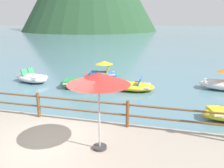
{
  "coord_description": "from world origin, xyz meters",
  "views": [
    {
      "loc": [
        3.08,
        -5.74,
        3.99
      ],
      "look_at": [
        0.24,
        5.0,
        0.9
      ],
      "focal_mm": 37.69,
      "sensor_mm": 36.0,
      "label": 1
    }
  ],
  "objects_px": {
    "pedal_boat_0": "(32,78)",
    "pedal_boat_4": "(79,83)",
    "beach_umbrella": "(99,79)",
    "pedal_boat_2": "(133,86)",
    "pedal_boat_3": "(103,72)",
    "pedal_boat_1": "(223,83)"
  },
  "relations": [
    {
      "from": "beach_umbrella",
      "to": "pedal_boat_3",
      "type": "bearing_deg",
      "value": 106.42
    },
    {
      "from": "pedal_boat_1",
      "to": "pedal_boat_4",
      "type": "height_order",
      "value": "pedal_boat_1"
    },
    {
      "from": "pedal_boat_1",
      "to": "pedal_boat_2",
      "type": "xyz_separation_m",
      "value": [
        -4.98,
        -1.37,
        -0.17
      ]
    },
    {
      "from": "pedal_boat_1",
      "to": "pedal_boat_3",
      "type": "height_order",
      "value": "pedal_boat_1"
    },
    {
      "from": "pedal_boat_0",
      "to": "pedal_boat_4",
      "type": "distance_m",
      "value": 3.54
    },
    {
      "from": "pedal_boat_3",
      "to": "pedal_boat_4",
      "type": "bearing_deg",
      "value": -104.49
    },
    {
      "from": "pedal_boat_1",
      "to": "pedal_boat_4",
      "type": "relative_size",
      "value": 1.02
    },
    {
      "from": "pedal_boat_0",
      "to": "pedal_boat_3",
      "type": "xyz_separation_m",
      "value": [
        4.19,
        2.17,
        0.13
      ]
    },
    {
      "from": "pedal_boat_3",
      "to": "pedal_boat_4",
      "type": "distance_m",
      "value": 2.71
    },
    {
      "from": "pedal_boat_2",
      "to": "pedal_boat_1",
      "type": "bearing_deg",
      "value": 15.33
    },
    {
      "from": "pedal_boat_0",
      "to": "pedal_boat_1",
      "type": "distance_m",
      "value": 11.78
    },
    {
      "from": "beach_umbrella",
      "to": "pedal_boat_3",
      "type": "height_order",
      "value": "beach_umbrella"
    },
    {
      "from": "pedal_boat_3",
      "to": "pedal_boat_4",
      "type": "relative_size",
      "value": 0.91
    },
    {
      "from": "pedal_boat_1",
      "to": "pedal_boat_4",
      "type": "bearing_deg",
      "value": -168.37
    },
    {
      "from": "pedal_boat_1",
      "to": "pedal_boat_0",
      "type": "bearing_deg",
      "value": -174.01
    },
    {
      "from": "pedal_boat_0",
      "to": "pedal_boat_3",
      "type": "relative_size",
      "value": 1.18
    },
    {
      "from": "beach_umbrella",
      "to": "pedal_boat_2",
      "type": "relative_size",
      "value": 0.92
    },
    {
      "from": "beach_umbrella",
      "to": "pedal_boat_4",
      "type": "relative_size",
      "value": 0.87
    },
    {
      "from": "pedal_boat_3",
      "to": "beach_umbrella",
      "type": "bearing_deg",
      "value": -73.58
    },
    {
      "from": "beach_umbrella",
      "to": "pedal_boat_1",
      "type": "height_order",
      "value": "beach_umbrella"
    },
    {
      "from": "beach_umbrella",
      "to": "pedal_boat_4",
      "type": "distance_m",
      "value": 8.01
    },
    {
      "from": "pedal_boat_3",
      "to": "pedal_boat_4",
      "type": "height_order",
      "value": "pedal_boat_3"
    }
  ]
}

